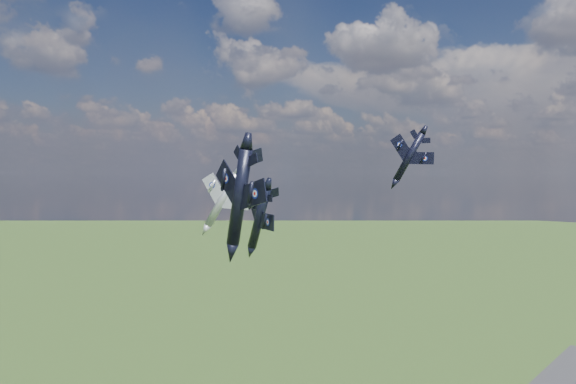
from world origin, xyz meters
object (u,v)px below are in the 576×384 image
Objects in this scene: jet_lead_navy at (259,218)px; jet_high_navy at (409,157)px; jet_left_silver at (222,200)px; jet_right_navy at (239,197)px.

jet_high_navy reaches higher than jet_lead_navy.
jet_high_navy is 0.88× the size of jet_left_silver.
jet_left_silver is at bearing -151.80° from jet_high_navy.
jet_lead_navy is at bearing -136.04° from jet_high_navy.
jet_right_navy reaches higher than jet_lead_navy.
jet_left_silver is at bearing 151.26° from jet_right_navy.
jet_left_silver is (-24.22, -21.01, -7.36)m from jet_high_navy.
jet_lead_navy is 1.09× the size of jet_right_navy.
jet_right_navy is at bearing -96.00° from jet_high_navy.
jet_high_navy reaches higher than jet_right_navy.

